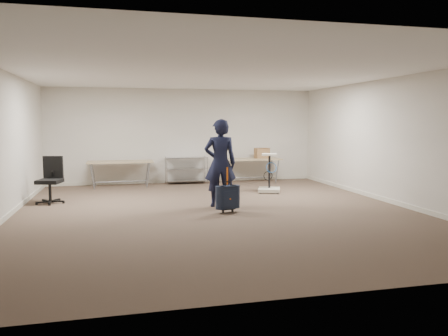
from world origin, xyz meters
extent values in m
plane|color=#443529|center=(0.00, 0.00, 0.00)|extent=(9.00, 9.00, 0.00)
plane|color=beige|center=(0.00, 4.50, 1.40)|extent=(8.00, 0.00, 8.00)
plane|color=beige|center=(0.00, -4.50, 1.40)|extent=(8.00, 0.00, 8.00)
plane|color=beige|center=(-4.00, 0.00, 1.40)|extent=(0.00, 9.00, 9.00)
plane|color=beige|center=(4.00, 0.00, 1.40)|extent=(0.00, 9.00, 9.00)
plane|color=white|center=(0.00, 0.00, 2.80)|extent=(8.00, 8.00, 0.00)
cube|color=beige|center=(0.00, 4.49, 0.05)|extent=(8.00, 0.02, 0.10)
cube|color=beige|center=(-3.99, 0.00, 0.05)|extent=(0.02, 9.00, 0.10)
cube|color=beige|center=(3.99, 0.00, 0.05)|extent=(0.02, 9.00, 0.10)
cube|color=#99805D|center=(-1.90, 3.95, 0.71)|extent=(1.80, 0.75, 0.03)
cylinder|color=gray|center=(-1.90, 3.95, 0.15)|extent=(1.50, 0.02, 0.02)
cylinder|color=gray|center=(-2.65, 3.65, 0.35)|extent=(0.13, 0.04, 0.69)
cylinder|color=gray|center=(-1.15, 3.65, 0.35)|extent=(0.13, 0.04, 0.69)
cylinder|color=gray|center=(-2.65, 4.25, 0.35)|extent=(0.13, 0.04, 0.69)
cylinder|color=gray|center=(-1.15, 4.25, 0.35)|extent=(0.13, 0.04, 0.69)
cube|color=#99805D|center=(1.90, 3.95, 0.71)|extent=(1.80, 0.75, 0.03)
cylinder|color=gray|center=(1.90, 3.95, 0.15)|extent=(1.50, 0.02, 0.02)
cylinder|color=gray|center=(1.15, 3.65, 0.35)|extent=(0.13, 0.04, 0.69)
cylinder|color=gray|center=(2.65, 3.65, 0.35)|extent=(0.13, 0.04, 0.69)
cylinder|color=gray|center=(1.15, 4.25, 0.35)|extent=(0.13, 0.04, 0.69)
cylinder|color=gray|center=(2.65, 4.25, 0.35)|extent=(0.13, 0.04, 0.69)
cylinder|color=silver|center=(-0.60, 3.98, 0.40)|extent=(0.02, 0.02, 0.80)
cylinder|color=silver|center=(0.60, 3.98, 0.40)|extent=(0.02, 0.02, 0.80)
cylinder|color=silver|center=(-0.60, 4.42, 0.40)|extent=(0.02, 0.02, 0.80)
cylinder|color=silver|center=(0.60, 4.42, 0.40)|extent=(0.02, 0.02, 0.80)
cube|color=silver|center=(0.00, 4.20, 0.10)|extent=(1.20, 0.45, 0.02)
cube|color=silver|center=(0.00, 4.20, 0.45)|extent=(1.20, 0.45, 0.02)
cube|color=silver|center=(0.00, 4.20, 0.78)|extent=(1.20, 0.45, 0.01)
imported|color=black|center=(0.19, 0.52, 0.94)|extent=(0.74, 0.54, 1.88)
cube|color=#161D31|center=(0.19, -0.17, 0.32)|extent=(0.37, 0.27, 0.46)
cube|color=black|center=(0.19, -0.15, 0.08)|extent=(0.33, 0.20, 0.03)
cylinder|color=black|center=(0.09, -0.19, 0.03)|extent=(0.04, 0.07, 0.06)
cylinder|color=black|center=(0.29, -0.14, 0.03)|extent=(0.04, 0.07, 0.06)
torus|color=black|center=(0.19, -0.17, 0.58)|extent=(0.15, 0.05, 0.15)
cube|color=orange|center=(0.19, -0.15, 0.74)|extent=(0.03, 0.01, 0.35)
cylinder|color=black|center=(-3.45, 1.74, 0.05)|extent=(0.64, 0.64, 0.10)
cylinder|color=black|center=(-3.45, 1.74, 0.26)|extent=(0.06, 0.06, 0.42)
cube|color=black|center=(-3.45, 1.74, 0.50)|extent=(0.59, 0.59, 0.08)
cube|color=black|center=(-3.39, 1.97, 0.79)|extent=(0.45, 0.17, 0.51)
cube|color=beige|center=(1.85, 2.08, 0.07)|extent=(0.71, 0.71, 0.09)
cylinder|color=black|center=(1.64, 1.86, 0.02)|extent=(0.07, 0.07, 0.04)
cylinder|color=black|center=(1.85, 2.14, 0.55)|extent=(0.05, 0.05, 0.88)
cube|color=beige|center=(1.85, 2.08, 0.99)|extent=(0.48, 0.44, 0.04)
torus|color=#2361AF|center=(1.91, 2.00, 0.66)|extent=(0.30, 0.21, 0.27)
cube|color=brown|center=(2.28, 4.00, 0.88)|extent=(0.42, 0.32, 0.30)
camera|label=1|loc=(-1.88, -8.57, 1.81)|focal=35.00mm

